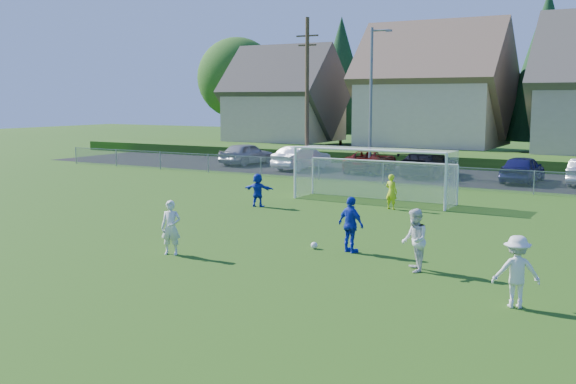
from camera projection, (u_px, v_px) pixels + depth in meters
name	position (u px, v px, depth m)	size (l,w,h in m)	color
ground	(134.00, 282.00, 17.49)	(160.00, 160.00, 0.00)	#193D0C
asphalt_lot	(447.00, 176.00, 41.08)	(60.00, 60.00, 0.00)	black
grass_embankment	(479.00, 160.00, 47.46)	(70.00, 6.00, 0.80)	#1E420F
soccer_ball	(314.00, 245.00, 21.34)	(0.22, 0.22, 0.22)	white
player_white_a	(171.00, 228.00, 20.48)	(0.61, 0.40, 1.67)	silver
player_white_b	(414.00, 240.00, 18.48)	(0.85, 0.66, 1.75)	silver
player_white_c	(516.00, 272.00, 15.29)	(1.08, 0.62, 1.67)	silver
player_blue_a	(351.00, 225.00, 20.75)	(1.02, 0.43, 1.75)	#132BB4
player_blue_b	(258.00, 190.00, 29.59)	(1.36, 0.43, 1.47)	#132BB4
goalkeeper	(391.00, 192.00, 28.86)	(0.56, 0.36, 1.52)	#CAE81B
car_a	(247.00, 154.00, 48.36)	(1.86, 4.62, 1.57)	gray
car_b	(302.00, 158.00, 45.04)	(1.64, 4.70, 1.55)	white
car_c	(371.00, 161.00, 43.56)	(2.41, 5.22, 1.45)	#5F120A
car_d	(428.00, 163.00, 41.12)	(2.25, 5.54, 1.61)	black
car_e	(522.00, 169.00, 38.02)	(1.82, 4.52, 1.54)	#15164B
soccer_goal	(375.00, 166.00, 31.04)	(7.42, 1.90, 2.50)	white
chainlink_fence	(418.00, 175.00, 36.28)	(52.06, 0.06, 1.20)	gray
streetlight	(372.00, 97.00, 41.33)	(1.38, 0.18, 9.00)	slate
utility_pole	(307.00, 92.00, 44.65)	(1.60, 0.26, 10.00)	#473321
houses_row	(533.00, 64.00, 51.93)	(53.90, 11.45, 13.27)	tan
tree_row	(535.00, 73.00, 57.83)	(65.98, 12.36, 13.80)	#382616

